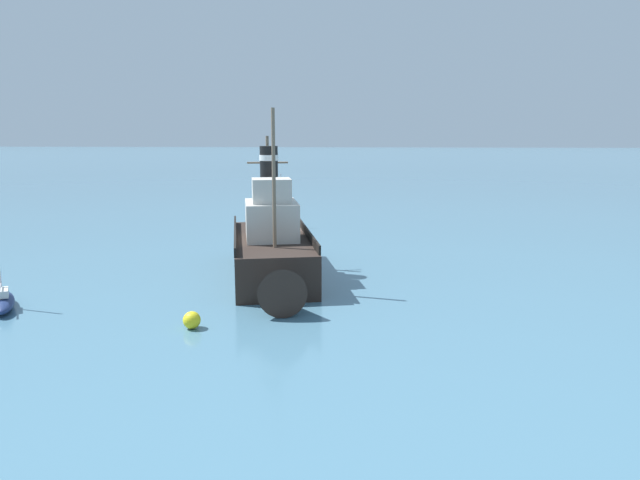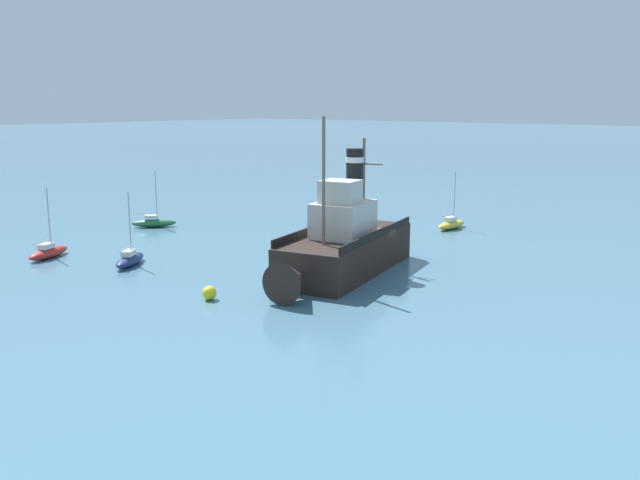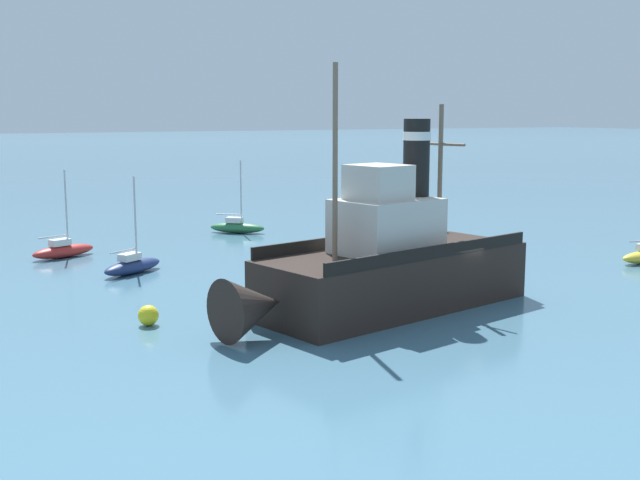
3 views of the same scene
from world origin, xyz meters
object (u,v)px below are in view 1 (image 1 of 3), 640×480
Objects in this scene: sailboat_navy at (2,301)px; mooring_buoy at (192,320)px; old_tugboat at (272,248)px; sailboat_yellow at (281,223)px.

sailboat_navy reaches higher than mooring_buoy.
sailboat_navy is (12.37, 7.15, -1.40)m from old_tugboat.
mooring_buoy is at bearing 168.42° from sailboat_navy.
old_tugboat is 3.02× the size of sailboat_navy.
old_tugboat is at bearing -149.98° from sailboat_navy.
old_tugboat is 18.51m from sailboat_yellow.
mooring_buoy is at bearing 76.81° from old_tugboat.
sailboat_yellow is 6.21× the size of mooring_buoy.
sailboat_navy is at bearing 30.02° from old_tugboat.
sailboat_navy is 1.00× the size of sailboat_yellow.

